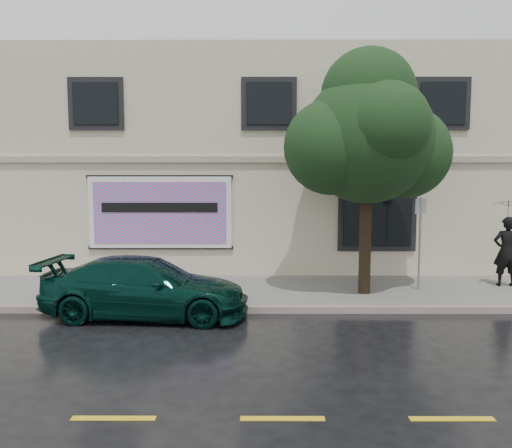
{
  "coord_description": "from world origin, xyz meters",
  "views": [
    {
      "loc": [
        -0.32,
        -9.69,
        3.17
      ],
      "look_at": [
        -0.37,
        2.2,
        1.98
      ],
      "focal_mm": 35.0,
      "sensor_mm": 36.0,
      "label": 1
    }
  ],
  "objects_px": {
    "car": "(146,287)",
    "fire_hydrant": "(168,287)",
    "pedestrian": "(506,251)",
    "street_tree": "(367,139)"
  },
  "relations": [
    {
      "from": "car",
      "to": "fire_hydrant",
      "type": "xyz_separation_m",
      "value": [
        0.38,
        0.6,
        -0.13
      ]
    },
    {
      "from": "car",
      "to": "fire_hydrant",
      "type": "height_order",
      "value": "car"
    },
    {
      "from": "pedestrian",
      "to": "street_tree",
      "type": "relative_size",
      "value": 0.34
    },
    {
      "from": "fire_hydrant",
      "to": "pedestrian",
      "type": "bearing_deg",
      "value": -7.8
    },
    {
      "from": "pedestrian",
      "to": "fire_hydrant",
      "type": "xyz_separation_m",
      "value": [
        -8.83,
        -1.85,
        -0.56
      ]
    },
    {
      "from": "street_tree",
      "to": "fire_hydrant",
      "type": "xyz_separation_m",
      "value": [
        -4.83,
        -1.0,
        -3.5
      ]
    },
    {
      "from": "pedestrian",
      "to": "street_tree",
      "type": "distance_m",
      "value": 5.04
    },
    {
      "from": "car",
      "to": "pedestrian",
      "type": "height_order",
      "value": "pedestrian"
    },
    {
      "from": "street_tree",
      "to": "fire_hydrant",
      "type": "bearing_deg",
      "value": -168.25
    },
    {
      "from": "car",
      "to": "street_tree",
      "type": "height_order",
      "value": "street_tree"
    }
  ]
}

